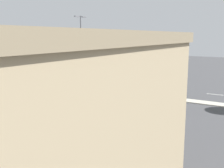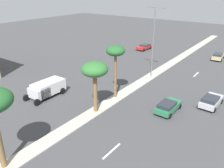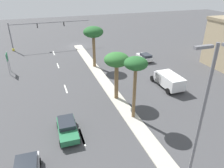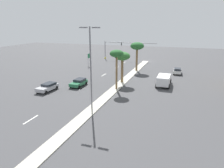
% 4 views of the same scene
% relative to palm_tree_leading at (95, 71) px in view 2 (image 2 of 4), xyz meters
% --- Properties ---
extents(ground_plane, '(160.00, 160.00, 0.00)m').
position_rel_palm_tree_leading_xyz_m(ground_plane, '(-0.04, 6.49, -5.35)').
color(ground_plane, '#424244').
extents(median_curb, '(1.80, 85.93, 0.12)m').
position_rel_palm_tree_leading_xyz_m(median_curb, '(-0.04, 16.04, -5.29)').
color(median_curb, '#B7B2A3').
rests_on(median_curb, ground).
extents(lane_stripe_inboard, '(0.20, 2.80, 0.01)m').
position_rel_palm_tree_leading_xyz_m(lane_stripe_inboard, '(6.04, -5.06, -5.35)').
color(lane_stripe_inboard, silver).
rests_on(lane_stripe_inboard, ground).
extents(lane_stripe_center, '(0.20, 2.80, 0.01)m').
position_rel_palm_tree_leading_xyz_m(lane_stripe_center, '(6.04, 5.91, -5.35)').
color(lane_stripe_center, silver).
rests_on(lane_stripe_center, ground).
extents(lane_stripe_near, '(0.20, 2.80, 0.01)m').
position_rel_palm_tree_leading_xyz_m(lane_stripe_near, '(6.04, 6.18, -5.35)').
color(lane_stripe_near, silver).
rests_on(lane_stripe_near, ground).
extents(lane_stripe_rear, '(0.20, 2.80, 0.01)m').
position_rel_palm_tree_leading_xyz_m(lane_stripe_rear, '(6.04, 20.70, -5.35)').
color(lane_stripe_rear, silver).
rests_on(lane_stripe_rear, ground).
extents(palm_tree_leading, '(3.17, 3.17, 6.31)m').
position_rel_palm_tree_leading_xyz_m(palm_tree_leading, '(0.00, 0.00, 0.00)').
color(palm_tree_leading, brown).
rests_on(palm_tree_leading, median_curb).
extents(palm_tree_center, '(2.50, 2.50, 7.28)m').
position_rel_palm_tree_leading_xyz_m(palm_tree_center, '(-0.33, 4.73, 1.05)').
color(palm_tree_center, brown).
rests_on(palm_tree_center, median_curb).
extents(street_lamp_mid, '(2.90, 0.24, 11.42)m').
position_rel_palm_tree_leading_xyz_m(street_lamp_mid, '(0.06, 14.91, 1.35)').
color(street_lamp_mid, slate).
rests_on(street_lamp_mid, median_curb).
extents(sedan_red_inboard, '(2.36, 4.39, 1.26)m').
position_rel_palm_tree_leading_xyz_m(sedan_red_inboard, '(-9.94, 31.02, -4.65)').
color(sedan_red_inboard, red).
rests_on(sedan_red_inboard, ground).
extents(sedan_tan_near, '(2.12, 4.39, 1.44)m').
position_rel_palm_tree_leading_xyz_m(sedan_tan_near, '(6.92, 32.49, -4.58)').
color(sedan_tan_near, tan).
rests_on(sedan_tan_near, ground).
extents(sedan_silver_mid, '(2.25, 4.46, 1.38)m').
position_rel_palm_tree_leading_xyz_m(sedan_silver_mid, '(11.24, 9.83, -4.60)').
color(sedan_silver_mid, '#B2B2B7').
rests_on(sedan_silver_mid, ground).
extents(sedan_green_leading, '(2.08, 4.32, 1.37)m').
position_rel_palm_tree_leading_xyz_m(sedan_green_leading, '(7.32, 5.16, -4.61)').
color(sedan_green_leading, '#287047').
rests_on(sedan_green_leading, ground).
extents(box_truck, '(2.60, 5.72, 2.12)m').
position_rel_palm_tree_leading_xyz_m(box_truck, '(-8.41, -0.65, -4.14)').
color(box_truck, silver).
rests_on(box_truck, ground).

